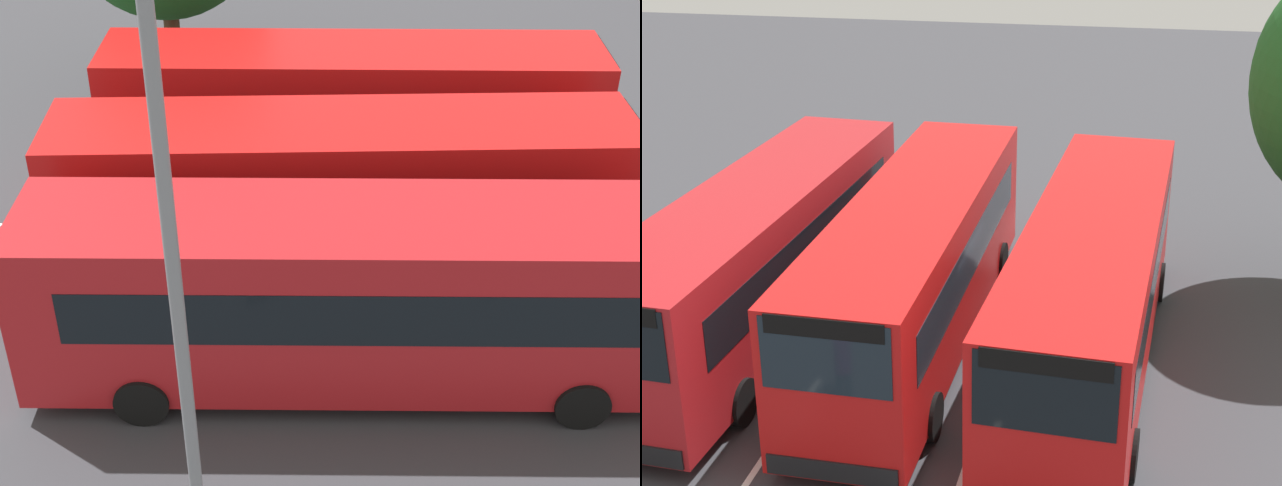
# 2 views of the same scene
# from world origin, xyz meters

# --- Properties ---
(ground_plane) EXTENTS (79.97, 79.97, 0.00)m
(ground_plane) POSITION_xyz_m (0.00, 0.00, 0.00)
(ground_plane) COLOR #38383D
(bus_far_left) EXTENTS (11.30, 3.06, 3.28)m
(bus_far_left) POSITION_xyz_m (-0.24, -3.51, 1.79)
(bus_far_left) COLOR #AD191E
(bus_far_left) RESTS_ON ground
(bus_center_left) EXTENTS (11.23, 2.74, 3.28)m
(bus_center_left) POSITION_xyz_m (-0.35, -0.13, 1.79)
(bus_center_left) COLOR red
(bus_center_left) RESTS_ON ground
(bus_center_right) EXTENTS (11.31, 3.10, 3.28)m
(bus_center_right) POSITION_xyz_m (0.13, 3.51, 1.79)
(bus_center_right) COLOR red
(bus_center_right) RESTS_ON ground
(lane_stripe_outer_left) EXTENTS (17.49, 0.29, 0.01)m
(lane_stripe_outer_left) POSITION_xyz_m (0.00, -1.75, 0.00)
(lane_stripe_outer_left) COLOR silver
(lane_stripe_outer_left) RESTS_ON ground
(lane_stripe_inner_left) EXTENTS (17.49, 0.29, 0.01)m
(lane_stripe_inner_left) POSITION_xyz_m (0.00, 1.75, 0.00)
(lane_stripe_inner_left) COLOR silver
(lane_stripe_inner_left) RESTS_ON ground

